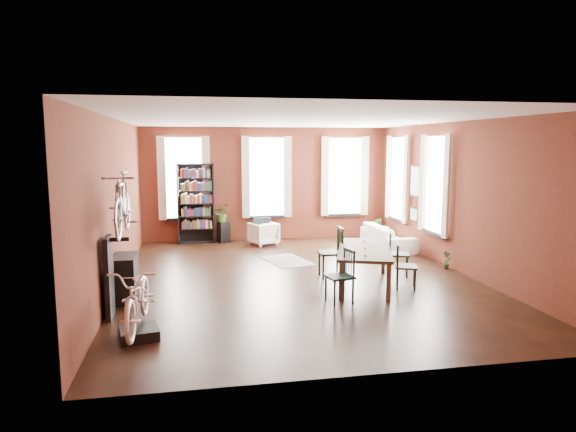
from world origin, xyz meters
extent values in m
plane|color=black|center=(0.00, 0.00, 0.00)|extent=(9.00, 9.00, 0.00)
cube|color=silver|center=(0.00, 0.00, 3.20)|extent=(7.00, 9.00, 0.04)
cube|color=#4D1C13|center=(0.00, 4.50, 1.60)|extent=(7.00, 0.04, 3.20)
cube|color=#4D1C13|center=(0.00, -4.50, 1.60)|extent=(7.00, 0.04, 3.20)
cube|color=#4D1C13|center=(-3.50, 0.00, 1.60)|extent=(0.04, 9.00, 3.20)
cube|color=#4D1C13|center=(3.50, 0.00, 1.60)|extent=(0.04, 9.00, 3.20)
cube|color=white|center=(-2.30, 4.47, 1.80)|extent=(1.00, 0.04, 2.20)
cube|color=#BEB199|center=(-2.30, 4.40, 1.80)|extent=(1.40, 0.06, 2.30)
cube|color=white|center=(0.00, 4.47, 1.80)|extent=(1.00, 0.04, 2.20)
cube|color=#BEB199|center=(0.00, 4.40, 1.80)|extent=(1.40, 0.06, 2.30)
cube|color=white|center=(2.30, 4.47, 1.80)|extent=(1.00, 0.04, 2.20)
cube|color=#BEB199|center=(2.30, 4.40, 1.80)|extent=(1.40, 0.06, 2.30)
cube|color=white|center=(3.47, 1.00, 1.80)|extent=(0.04, 1.00, 2.20)
cube|color=#BEB199|center=(3.40, 1.00, 1.80)|extent=(0.06, 1.40, 2.30)
cube|color=white|center=(3.47, 3.20, 1.80)|extent=(0.04, 1.00, 2.20)
cube|color=#BEB199|center=(3.40, 3.20, 1.80)|extent=(0.06, 1.40, 2.30)
cube|color=black|center=(3.46, 2.10, 1.80)|extent=(0.04, 0.55, 0.75)
cube|color=black|center=(3.46, 2.10, 0.95)|extent=(0.04, 0.45, 0.35)
cube|color=#4D3E2E|center=(1.15, -0.75, 0.37)|extent=(1.60, 2.34, 0.73)
cube|color=#193738|center=(0.37, -1.71, 0.46)|extent=(0.50, 0.50, 0.93)
cube|color=black|center=(0.68, 0.00, 0.51)|extent=(0.49, 0.49, 1.03)
cube|color=black|center=(1.86, -1.10, 0.43)|extent=(0.51, 0.51, 0.86)
cube|color=#183533|center=(2.10, -0.15, 0.46)|extent=(0.55, 0.55, 0.91)
cube|color=black|center=(-2.00, 4.30, 1.10)|extent=(1.00, 0.32, 2.20)
imported|color=white|center=(-0.21, 3.68, 0.34)|extent=(0.85, 0.83, 0.68)
imported|color=beige|center=(2.95, 2.60, 0.41)|extent=(0.61, 2.08, 0.81)
cube|color=black|center=(0.07, 1.60, 0.01)|extent=(1.20, 1.57, 0.01)
cube|color=black|center=(-2.87, -2.79, 0.08)|extent=(0.61, 0.61, 0.15)
cube|color=black|center=(-3.40, -1.80, 0.65)|extent=(0.16, 0.60, 1.30)
cube|color=black|center=(-3.28, -0.90, 0.40)|extent=(0.40, 0.80, 0.80)
cube|color=black|center=(-1.25, 4.24, 0.29)|extent=(0.36, 0.36, 0.57)
imported|color=#295722|center=(3.10, 3.89, 0.14)|extent=(0.48, 0.68, 0.28)
imported|color=#2C5120|center=(3.37, 0.20, 0.07)|extent=(0.30, 0.45, 0.15)
imported|color=white|center=(-2.86, -2.80, 1.02)|extent=(0.66, 0.95, 1.74)
imported|color=#A5A8AD|center=(-3.15, -1.80, 2.13)|extent=(0.47, 1.00, 1.66)
imported|color=#365C25|center=(-1.29, 4.27, 0.78)|extent=(0.58, 0.62, 0.41)
camera|label=1|loc=(-2.08, -9.99, 2.71)|focal=32.00mm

